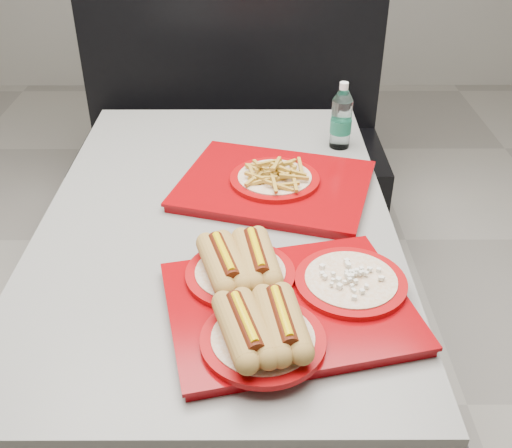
{
  "coord_description": "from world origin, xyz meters",
  "views": [
    {
      "loc": [
        0.1,
        -1.33,
        1.58
      ],
      "look_at": [
        0.1,
        -0.18,
        0.83
      ],
      "focal_mm": 42.0,
      "sensor_mm": 36.0,
      "label": 1
    }
  ],
  "objects_px": {
    "diner_table": "(219,264)",
    "tray_far": "(275,181)",
    "booth_bench": "(233,149)",
    "tray_near": "(279,298)",
    "water_bottle": "(341,120)"
  },
  "relations": [
    {
      "from": "diner_table",
      "to": "tray_far",
      "type": "distance_m",
      "value": 0.27
    },
    {
      "from": "diner_table",
      "to": "booth_bench",
      "type": "relative_size",
      "value": 1.05
    },
    {
      "from": "booth_bench",
      "to": "tray_far",
      "type": "xyz_separation_m",
      "value": [
        0.15,
        -0.98,
        0.38
      ]
    },
    {
      "from": "booth_bench",
      "to": "tray_near",
      "type": "xyz_separation_m",
      "value": [
        0.15,
        -1.48,
        0.39
      ]
    },
    {
      "from": "diner_table",
      "to": "booth_bench",
      "type": "distance_m",
      "value": 1.11
    },
    {
      "from": "water_bottle",
      "to": "booth_bench",
      "type": "bearing_deg",
      "value": 117.76
    },
    {
      "from": "booth_bench",
      "to": "water_bottle",
      "type": "bearing_deg",
      "value": -62.24
    },
    {
      "from": "booth_bench",
      "to": "tray_near",
      "type": "relative_size",
      "value": 2.4
    },
    {
      "from": "booth_bench",
      "to": "diner_table",
      "type": "bearing_deg",
      "value": -90.0
    },
    {
      "from": "diner_table",
      "to": "booth_bench",
      "type": "xyz_separation_m",
      "value": [
        0.0,
        1.09,
        -0.18
      ]
    },
    {
      "from": "diner_table",
      "to": "tray_far",
      "type": "xyz_separation_m",
      "value": [
        0.15,
        0.12,
        0.19
      ]
    },
    {
      "from": "tray_near",
      "to": "tray_far",
      "type": "relative_size",
      "value": 0.94
    },
    {
      "from": "booth_bench",
      "to": "water_bottle",
      "type": "relative_size",
      "value": 6.43
    },
    {
      "from": "diner_table",
      "to": "tray_far",
      "type": "height_order",
      "value": "tray_far"
    },
    {
      "from": "booth_bench",
      "to": "tray_far",
      "type": "bearing_deg",
      "value": -81.09
    }
  ]
}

